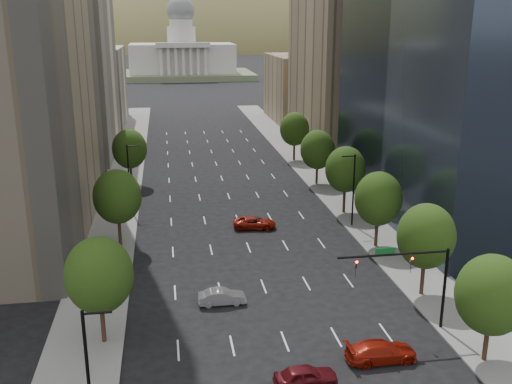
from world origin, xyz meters
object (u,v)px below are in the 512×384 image
car_maroon (306,376)px  car_red_far (255,223)px  car_silver (222,297)px  traffic_signal (417,272)px  capitol (182,58)px  car_red_near (381,351)px

car_maroon → car_red_far: 32.02m
car_maroon → car_silver: car_maroon is taller
traffic_signal → car_red_far: bearing=108.9°
capitol → car_red_near: 223.68m
car_red_near → car_silver: car_red_near is taller
car_silver → car_red_near: bearing=-135.6°
capitol → car_red_far: (1.61, -193.64, -7.86)m
capitol → car_silver: 212.83m
traffic_signal → capitol: bearing=92.7°
car_red_near → car_red_far: size_ratio=1.04×
traffic_signal → car_red_far: traffic_signal is taller
capitol → car_red_near: (6.47, -223.45, -7.80)m
car_maroon → car_silver: bearing=14.7°
traffic_signal → car_red_far: size_ratio=1.78×
car_silver → car_maroon: bearing=-161.3°
traffic_signal → car_maroon: bearing=-150.1°
capitol → car_red_far: size_ratio=11.70×
car_red_far → traffic_signal: bearing=-153.5°
car_silver → car_red_far: 19.89m
traffic_signal → car_silver: size_ratio=2.17×
traffic_signal → car_red_far: 27.91m
car_red_near → car_maroon: size_ratio=1.21×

